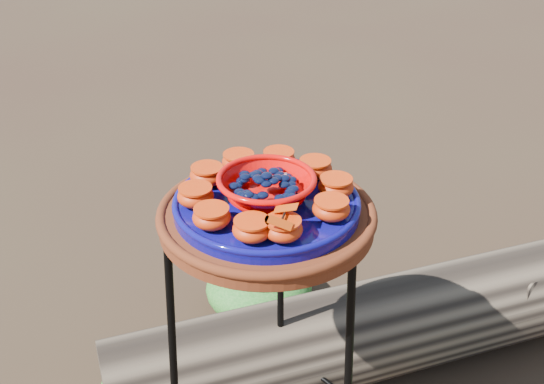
# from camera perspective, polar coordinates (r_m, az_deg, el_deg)

# --- Properties ---
(plant_stand) EXTENTS (0.44, 0.44, 0.70)m
(plant_stand) POSITION_cam_1_polar(r_m,az_deg,el_deg) (1.53, -0.39, -13.89)
(plant_stand) COLOR black
(plant_stand) RESTS_ON ground
(terracotta_saucer) EXTENTS (0.41, 0.41, 0.03)m
(terracotta_saucer) POSITION_cam_1_polar(r_m,az_deg,el_deg) (1.30, -0.45, -2.20)
(terracotta_saucer) COLOR #532211
(terracotta_saucer) RESTS_ON plant_stand
(cobalt_plate) EXTENTS (0.35, 0.35, 0.02)m
(cobalt_plate) POSITION_cam_1_polar(r_m,az_deg,el_deg) (1.29, -0.45, -1.13)
(cobalt_plate) COLOR #060C41
(cobalt_plate) RESTS_ON terracotta_saucer
(red_bowl) EXTENTS (0.18, 0.18, 0.05)m
(red_bowl) POSITION_cam_1_polar(r_m,az_deg,el_deg) (1.27, -0.46, 0.27)
(red_bowl) COLOR red
(red_bowl) RESTS_ON cobalt_plate
(glass_gems) EXTENTS (0.14, 0.14, 0.02)m
(glass_gems) POSITION_cam_1_polar(r_m,az_deg,el_deg) (1.25, -0.47, 1.71)
(glass_gems) COLOR black
(glass_gems) RESTS_ON red_bowl
(orange_half_0) EXTENTS (0.07, 0.07, 0.04)m
(orange_half_0) POSITION_cam_1_polar(r_m,az_deg,el_deg) (1.16, 0.93, -3.13)
(orange_half_0) COLOR #AD350C
(orange_half_0) RESTS_ON cobalt_plate
(orange_half_1) EXTENTS (0.07, 0.07, 0.04)m
(orange_half_1) POSITION_cam_1_polar(r_m,az_deg,el_deg) (1.22, 4.97, -1.42)
(orange_half_1) COLOR #AD350C
(orange_half_1) RESTS_ON cobalt_plate
(orange_half_2) EXTENTS (0.07, 0.07, 0.04)m
(orange_half_2) POSITION_cam_1_polar(r_m,az_deg,el_deg) (1.29, 5.36, 0.44)
(orange_half_2) COLOR #AD350C
(orange_half_2) RESTS_ON cobalt_plate
(orange_half_3) EXTENTS (0.07, 0.07, 0.04)m
(orange_half_3) POSITION_cam_1_polar(r_m,az_deg,el_deg) (1.35, 3.62, 1.98)
(orange_half_3) COLOR #AD350C
(orange_half_3) RESTS_ON cobalt_plate
(orange_half_4) EXTENTS (0.07, 0.07, 0.04)m
(orange_half_4) POSITION_cam_1_polar(r_m,az_deg,el_deg) (1.39, 0.56, 2.74)
(orange_half_4) COLOR #AD350C
(orange_half_4) RESTS_ON cobalt_plate
(orange_half_5) EXTENTS (0.07, 0.07, 0.04)m
(orange_half_5) POSITION_cam_1_polar(r_m,az_deg,el_deg) (1.38, -2.80, 2.53)
(orange_half_5) COLOR #AD350C
(orange_half_5) RESTS_ON cobalt_plate
(orange_half_6) EXTENTS (0.07, 0.07, 0.04)m
(orange_half_6) POSITION_cam_1_polar(r_m,az_deg,el_deg) (1.33, -5.44, 1.40)
(orange_half_6) COLOR #AD350C
(orange_half_6) RESTS_ON cobalt_plate
(orange_half_7) EXTENTS (0.07, 0.07, 0.04)m
(orange_half_7) POSITION_cam_1_polar(r_m,az_deg,el_deg) (1.26, -6.40, -0.35)
(orange_half_7) COLOR #AD350C
(orange_half_7) RESTS_ON cobalt_plate
(orange_half_8) EXTENTS (0.07, 0.07, 0.04)m
(orange_half_8) POSITION_cam_1_polar(r_m,az_deg,el_deg) (1.20, -5.07, -2.13)
(orange_half_8) COLOR #AD350C
(orange_half_8) RESTS_ON cobalt_plate
(orange_half_9) EXTENTS (0.07, 0.07, 0.04)m
(orange_half_9) POSITION_cam_1_polar(r_m,az_deg,el_deg) (1.16, -1.68, -3.15)
(orange_half_9) COLOR #AD350C
(orange_half_9) RESTS_ON cobalt_plate
(butterfly) EXTENTS (0.09, 0.06, 0.02)m
(butterfly) POSITION_cam_1_polar(r_m,az_deg,el_deg) (1.15, 0.94, -2.02)
(butterfly) COLOR #B93406
(butterfly) RESTS_ON orange_half_0
(driftwood_log) EXTENTS (1.48, 1.03, 0.28)m
(driftwood_log) POSITION_cam_1_polar(r_m,az_deg,el_deg) (1.94, 8.55, -11.27)
(driftwood_log) COLOR black
(driftwood_log) RESTS_ON ground
(foliage_left) EXTENTS (0.24, 0.24, 0.12)m
(foliage_left) POSITION_cam_1_polar(r_m,az_deg,el_deg) (1.91, -10.52, -15.53)
(foliage_left) COLOR #125917
(foliage_left) RESTS_ON ground
(foliage_back) EXTENTS (0.34, 0.34, 0.17)m
(foliage_back) POSITION_cam_1_polar(r_m,az_deg,el_deg) (2.16, -1.09, -7.81)
(foliage_back) COLOR #125917
(foliage_back) RESTS_ON ground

